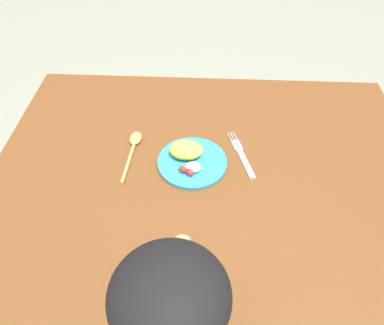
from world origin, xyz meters
TOP-DOWN VIEW (x-y plane):
  - ground_plane at (0.00, 0.00)m, footprint 8.00×8.00m
  - dining_table at (0.00, 0.00)m, footprint 1.25×0.98m
  - plate at (-0.05, 0.05)m, footprint 0.20×0.20m
  - fork at (0.10, 0.08)m, footprint 0.08×0.19m
  - spoon at (-0.23, 0.10)m, footprint 0.04×0.21m

SIDE VIEW (x-z plane):
  - ground_plane at x=0.00m, z-range 0.00..0.00m
  - dining_table at x=0.00m, z-range 0.25..0.93m
  - fork at x=0.10m, z-range 0.69..0.69m
  - spoon at x=-0.23m, z-range 0.69..0.70m
  - plate at x=-0.05m, z-range 0.68..0.74m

